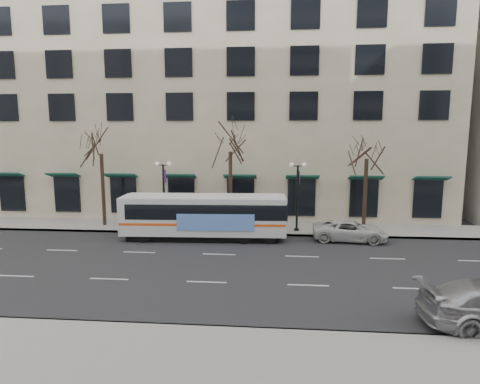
# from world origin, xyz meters

# --- Properties ---
(ground) EXTENTS (160.00, 160.00, 0.00)m
(ground) POSITION_xyz_m (0.00, 0.00, 0.00)
(ground) COLOR black
(ground) RESTS_ON ground
(sidewalk_far) EXTENTS (80.00, 4.00, 0.15)m
(sidewalk_far) POSITION_xyz_m (5.00, 9.00, 0.07)
(sidewalk_far) COLOR gray
(sidewalk_far) RESTS_ON ground
(building_hotel) EXTENTS (40.00, 20.00, 24.00)m
(building_hotel) POSITION_xyz_m (-2.00, 21.00, 12.00)
(building_hotel) COLOR #B6A98B
(building_hotel) RESTS_ON ground
(tree_far_left) EXTENTS (3.60, 3.60, 8.34)m
(tree_far_left) POSITION_xyz_m (-10.00, 8.80, 6.70)
(tree_far_left) COLOR black
(tree_far_left) RESTS_ON ground
(tree_far_mid) EXTENTS (3.60, 3.60, 8.55)m
(tree_far_mid) POSITION_xyz_m (0.00, 8.80, 6.91)
(tree_far_mid) COLOR black
(tree_far_mid) RESTS_ON ground
(tree_far_right) EXTENTS (3.60, 3.60, 8.06)m
(tree_far_right) POSITION_xyz_m (10.00, 8.80, 6.42)
(tree_far_right) COLOR black
(tree_far_right) RESTS_ON ground
(lamp_post_left) EXTENTS (1.22, 0.45, 5.21)m
(lamp_post_left) POSITION_xyz_m (-4.99, 8.20, 2.94)
(lamp_post_left) COLOR black
(lamp_post_left) RESTS_ON ground
(lamp_post_right) EXTENTS (1.22, 0.45, 5.21)m
(lamp_post_right) POSITION_xyz_m (5.01, 8.20, 2.94)
(lamp_post_right) COLOR black
(lamp_post_right) RESTS_ON ground
(city_bus) EXTENTS (11.45, 2.97, 3.08)m
(city_bus) POSITION_xyz_m (-1.46, 5.80, 1.68)
(city_bus) COLOR silver
(city_bus) RESTS_ON ground
(white_pickup) EXTENTS (5.20, 2.71, 1.40)m
(white_pickup) POSITION_xyz_m (8.52, 6.20, 0.70)
(white_pickup) COLOR silver
(white_pickup) RESTS_ON ground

